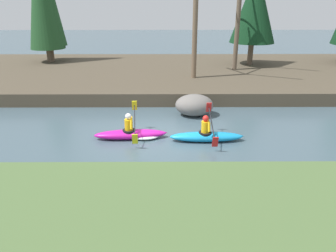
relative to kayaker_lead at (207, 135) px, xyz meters
The scene contains 8 objects.
ground_plane 1.99m from the kayaker_lead, behind, with size 90.00×90.00×0.00m, color #425660.
riverbank_far 10.21m from the kayaker_lead, 101.15° to the left, with size 44.00×11.99×0.66m.
conifer_tree_mid_left 12.97m from the kayaker_lead, 69.59° to the left, with size 3.00×3.00×6.12m.
bare_tree_upstream 8.51m from the kayaker_lead, 89.13° to the left, with size 3.99×3.94×7.28m.
bare_tree_mid_upstream 10.79m from the kayaker_lead, 73.49° to the left, with size 3.46×3.41×6.26m.
kayaker_lead is the anchor object (origin of this frame).
kayaker_middle 2.76m from the kayaker_lead, behind, with size 2.79×2.07×1.20m.
boulder_midstream 2.88m from the kayaker_lead, 94.87° to the left, with size 1.71×1.34×0.96m.
Camera 1 is at (0.46, -11.30, 4.97)m, focal length 35.00 mm.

